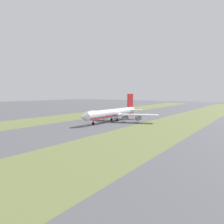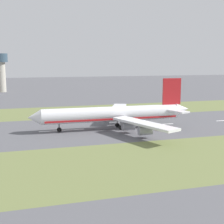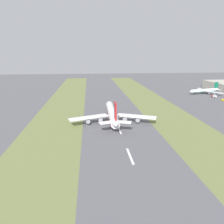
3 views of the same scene
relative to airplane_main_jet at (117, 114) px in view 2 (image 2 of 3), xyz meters
The scene contains 7 objects.
ground_plane 6.86m from the airplane_main_jet, 23.01° to the right, with size 800.00×800.00×0.00m, color #56565B.
grass_median_west 42.42m from the airplane_main_jet, behind, with size 40.00×600.00×0.01m, color olive.
grass_median_east 48.42m from the airplane_main_jet, ahead, with size 40.00×600.00×0.01m, color olive.
centreline_dash_mid 19.31m from the airplane_main_jet, 80.49° to the right, with size 1.20×18.00×0.01m, color silver.
centreline_dash_far 22.92m from the airplane_main_jet, 82.12° to the left, with size 1.20×18.00×0.01m, color silver.
airplane_main_jet is the anchor object (origin of this frame).
control_tower 179.36m from the airplane_main_jet, 17.41° to the left, with size 12.00×12.00×33.40m.
Camera 2 is at (-122.08, 37.41, 27.62)m, focal length 50.00 mm.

